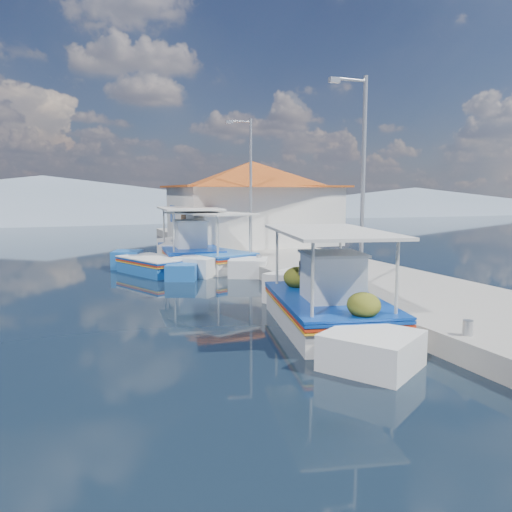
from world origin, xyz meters
name	(u,v)px	position (x,y,z in m)	size (l,w,h in m)	color
ground	(234,339)	(0.00, 0.00, 0.00)	(160.00, 160.00, 0.00)	black
quay	(330,273)	(5.90, 6.00, 0.25)	(5.00, 44.00, 0.50)	gray
bollards	(288,268)	(3.80, 5.25, 0.65)	(0.20, 17.20, 0.30)	#A5A8AD
main_caique	(326,307)	(2.41, 0.15, 0.51)	(3.49, 7.84, 2.65)	white
caique_green_canopy	(211,259)	(2.49, 10.28, 0.40)	(3.64, 6.75, 2.67)	white
caique_blue_hull	(154,267)	(-0.04, 9.89, 0.27)	(3.01, 5.12, 0.99)	#1D5DAF
caique_far	(189,253)	(1.90, 11.75, 0.53)	(2.86, 8.13, 2.86)	white
harbor_building	(252,201)	(6.20, 15.00, 2.78)	(10.49, 10.49, 4.40)	silver
lamp_post_near	(361,172)	(4.51, 2.00, 3.85)	(1.21, 0.14, 6.00)	#A5A8AD
lamp_post_far	(249,179)	(4.51, 11.00, 3.85)	(1.21, 0.14, 6.00)	#A5A8AD
mountain_ridge	(141,201)	(6.54, 56.00, 2.04)	(171.40, 96.00, 5.50)	gray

